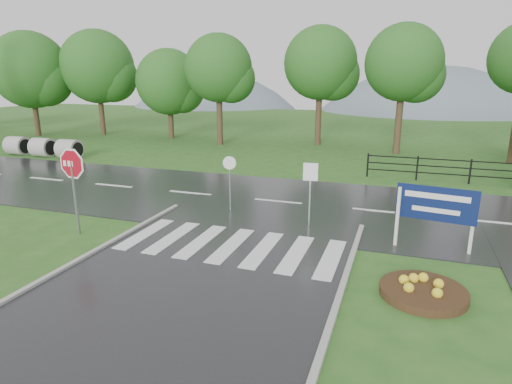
% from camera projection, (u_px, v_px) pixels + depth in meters
% --- Properties ---
extents(ground, '(120.00, 120.00, 0.00)m').
position_uv_depth(ground, '(134.00, 340.00, 8.33)').
color(ground, '#2C5C1E').
rests_on(ground, ground).
extents(main_road, '(90.00, 8.00, 0.04)m').
position_uv_depth(main_road, '(278.00, 202.00, 17.44)').
color(main_road, black).
rests_on(main_road, ground).
extents(crosswalk, '(6.50, 2.80, 0.02)m').
position_uv_depth(crosswalk, '(231.00, 245.00, 12.87)').
color(crosswalk, silver).
rests_on(crosswalk, ground).
extents(fence_west, '(9.58, 0.08, 1.20)m').
position_uv_depth(fence_west, '(471.00, 169.00, 20.26)').
color(fence_west, black).
rests_on(fence_west, ground).
extents(hills, '(102.00, 48.00, 48.00)m').
position_uv_depth(hills, '(391.00, 205.00, 70.53)').
color(hills, slate).
rests_on(hills, ground).
extents(treeline, '(83.20, 5.20, 10.00)m').
position_uv_depth(treeline, '(348.00, 150.00, 29.89)').
color(treeline, '#21591B').
rests_on(treeline, ground).
extents(culvert_pipes, '(5.50, 1.20, 1.20)m').
position_uv_depth(culvert_pipes, '(43.00, 147.00, 27.28)').
color(culvert_pipes, '#9E9B93').
rests_on(culvert_pipes, ground).
extents(stop_sign, '(1.33, 0.15, 3.00)m').
position_uv_depth(stop_sign, '(72.00, 172.00, 13.42)').
color(stop_sign, '#939399').
rests_on(stop_sign, ground).
extents(estate_billboard, '(2.20, 0.39, 1.94)m').
position_uv_depth(estate_billboard, '(436.00, 207.00, 12.28)').
color(estate_billboard, silver).
rests_on(estate_billboard, ground).
extents(flower_bed, '(1.99, 1.99, 0.40)m').
position_uv_depth(flower_bed, '(423.00, 290.00, 9.96)').
color(flower_bed, '#332111').
rests_on(flower_bed, ground).
extents(reg_sign_small, '(0.49, 0.08, 2.21)m').
position_uv_depth(reg_sign_small, '(310.00, 182.00, 14.24)').
color(reg_sign_small, '#939399').
rests_on(reg_sign_small, ground).
extents(reg_sign_round, '(0.48, 0.14, 2.13)m').
position_uv_depth(reg_sign_round, '(230.00, 177.00, 15.95)').
color(reg_sign_round, '#939399').
rests_on(reg_sign_round, ground).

